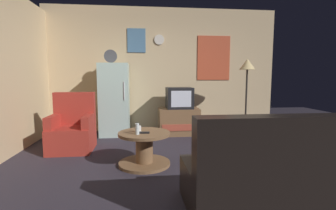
% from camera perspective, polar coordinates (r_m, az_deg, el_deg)
% --- Properties ---
extents(ground_plane, '(12.00, 12.00, 0.00)m').
position_cam_1_polar(ground_plane, '(3.53, 2.61, -13.89)').
color(ground_plane, '#2D2833').
extents(wall_with_art, '(5.20, 0.12, 2.75)m').
position_cam_1_polar(wall_with_art, '(5.74, -1.06, 8.06)').
color(wall_with_art, '#D1B284').
rests_on(wall_with_art, ground_plane).
extents(fridge, '(0.60, 0.62, 1.77)m').
position_cam_1_polar(fridge, '(5.32, -12.16, 1.27)').
color(fridge, silver).
rests_on(fridge, ground_plane).
extents(tv_stand, '(0.84, 0.53, 0.56)m').
position_cam_1_polar(tv_stand, '(5.32, 2.47, -3.75)').
color(tv_stand, brown).
rests_on(tv_stand, ground_plane).
extents(crt_tv, '(0.54, 0.51, 0.44)m').
position_cam_1_polar(crt_tv, '(5.25, 2.61, 1.64)').
color(crt_tv, black).
rests_on(crt_tv, tv_stand).
extents(standing_lamp, '(0.32, 0.32, 1.59)m').
position_cam_1_polar(standing_lamp, '(5.33, 17.71, 7.61)').
color(standing_lamp, '#332D28').
rests_on(standing_lamp, ground_plane).
extents(coffee_table, '(0.72, 0.72, 0.46)m').
position_cam_1_polar(coffee_table, '(3.53, -5.45, -9.93)').
color(coffee_table, brown).
rests_on(coffee_table, ground_plane).
extents(wine_glass, '(0.05, 0.05, 0.15)m').
position_cam_1_polar(wine_glass, '(3.33, -7.06, -5.48)').
color(wine_glass, silver).
rests_on(wine_glass, coffee_table).
extents(mug_ceramic_white, '(0.08, 0.08, 0.09)m').
position_cam_1_polar(mug_ceramic_white, '(3.47, -6.82, -5.51)').
color(mug_ceramic_white, silver).
rests_on(mug_ceramic_white, coffee_table).
extents(remote_control, '(0.15, 0.06, 0.02)m').
position_cam_1_polar(remote_control, '(3.40, -5.53, -6.32)').
color(remote_control, black).
rests_on(remote_control, coffee_table).
extents(armchair, '(0.68, 0.68, 0.96)m').
position_cam_1_polar(armchair, '(4.49, -21.04, -5.36)').
color(armchair, '#A52D23').
rests_on(armchair, ground_plane).
extents(couch, '(1.70, 0.80, 0.92)m').
position_cam_1_polar(couch, '(2.60, 24.05, -14.74)').
color(couch, black).
rests_on(couch, ground_plane).
extents(book_stack, '(0.21, 0.14, 0.10)m').
position_cam_1_polar(book_stack, '(5.40, 8.78, -6.17)').
color(book_stack, teal).
rests_on(book_stack, ground_plane).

